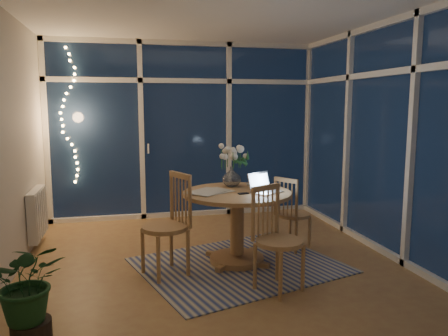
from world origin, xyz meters
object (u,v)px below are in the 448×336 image
at_px(chair_front, 279,239).
at_px(laptop, 267,182).
at_px(potted_plant, 29,291).
at_px(flower_vase, 232,177).
at_px(chair_right, 293,213).
at_px(chair_left, 165,225).
at_px(dining_table, 237,227).

bearing_deg(chair_front, laptop, 52.83).
bearing_deg(potted_plant, flower_vase, 39.43).
distance_m(chair_right, laptop, 0.76).
distance_m(laptop, flower_vase, 0.51).
bearing_deg(chair_right, laptop, 98.12).
relative_size(chair_left, chair_front, 1.06).
height_order(dining_table, chair_right, chair_right).
bearing_deg(flower_vase, laptop, -58.19).
bearing_deg(dining_table, flower_vase, 86.83).
relative_size(chair_front, potted_plant, 1.27).
height_order(laptop, flower_vase, laptop).
bearing_deg(chair_left, chair_right, 82.97).
relative_size(chair_right, laptop, 2.90).
xyz_separation_m(chair_left, potted_plant, (-1.05, -1.03, -0.14)).
height_order(flower_vase, potted_plant, flower_vase).
height_order(chair_right, potted_plant, chair_right).
xyz_separation_m(chair_front, laptop, (0.10, 0.65, 0.40)).
xyz_separation_m(flower_vase, potted_plant, (-1.84, -1.52, -0.50)).
bearing_deg(flower_vase, chair_front, -80.89).
bearing_deg(chair_left, dining_table, 79.33).
distance_m(dining_table, flower_vase, 0.58).
xyz_separation_m(dining_table, potted_plant, (-1.83, -1.21, -0.01)).
height_order(chair_left, flower_vase, chair_left).
bearing_deg(chair_right, potted_plant, 86.70).
bearing_deg(flower_vase, dining_table, -93.17).
height_order(chair_front, flower_vase, flower_vase).
relative_size(laptop, potted_plant, 0.40).
distance_m(flower_vase, potted_plant, 2.44).
distance_m(chair_left, laptop, 1.13).
relative_size(chair_right, chair_front, 0.91).
xyz_separation_m(chair_front, potted_plant, (-2.02, -0.43, -0.10)).
distance_m(dining_table, chair_front, 0.81).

